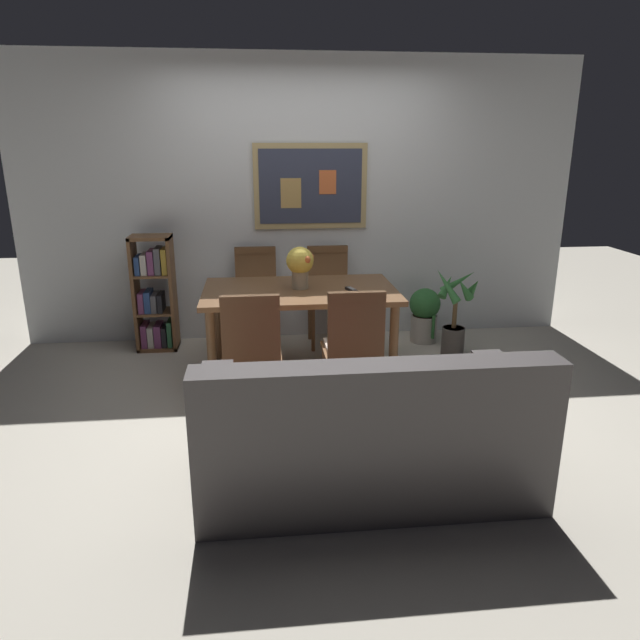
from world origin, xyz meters
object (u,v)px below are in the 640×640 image
object	(u,v)px
dining_table	(300,300)
potted_ivy	(424,313)
dining_chair_far_left	(256,289)
flower_vase	(300,264)
dining_chair_far_right	(329,287)
dining_chair_near_right	(353,341)
potted_palm	(455,316)
tv_remote	(351,290)
bookshelf	(155,296)
dining_chair_near_left	(252,346)
leather_couch	(367,439)

from	to	relation	value
dining_table	potted_ivy	xyz separation A→B (m)	(1.24, 0.68, -0.36)
dining_chair_far_left	flower_vase	world-z (taller)	flower_vase
dining_chair_far_right	potted_ivy	distance (m)	0.95
dining_chair_near_right	potted_palm	distance (m)	1.53
dining_chair_far_right	potted_palm	bearing A→B (deg)	-23.80
tv_remote	bookshelf	bearing A→B (deg)	152.45
potted_palm	dining_chair_far_right	bearing A→B (deg)	156.20
tv_remote	potted_palm	bearing A→B (deg)	22.00
dining_chair_near_left	flower_vase	size ratio (longest dim) A/B	2.73
potted_palm	tv_remote	xyz separation A→B (m)	(-1.00, -0.40, 0.37)
dining_chair_near_right	leather_couch	xyz separation A→B (m)	(-0.08, -0.94, -0.23)
bookshelf	dining_table	bearing A→B (deg)	-30.79
potted_ivy	tv_remote	distance (m)	1.24
leather_couch	flower_vase	bearing A→B (deg)	97.38
dining_chair_far_left	potted_ivy	size ratio (longest dim) A/B	1.75
flower_vase	tv_remote	world-z (taller)	flower_vase
dining_chair_near_right	potted_palm	bearing A→B (deg)	44.28
dining_chair_far_left	dining_chair_near_left	world-z (taller)	same
potted_ivy	potted_palm	world-z (taller)	potted_palm
potted_palm	flower_vase	distance (m)	1.53
dining_chair_far_right	potted_palm	distance (m)	1.19
dining_chair_near_left	dining_chair_far_right	bearing A→B (deg)	65.50
dining_chair_far_left	potted_ivy	distance (m)	1.61
flower_vase	dining_chair_far_right	bearing A→B (deg)	66.75
dining_chair_far_left	potted_ivy	xyz separation A→B (m)	(1.58, -0.11, -0.26)
flower_vase	dining_chair_near_right	bearing A→B (deg)	-69.10
dining_chair_far_right	dining_chair_near_right	world-z (taller)	same
flower_vase	dining_chair_near_left	bearing A→B (deg)	-115.62
dining_chair_far_right	dining_chair_near_left	xyz separation A→B (m)	(-0.71, -1.55, 0.00)
flower_vase	potted_ivy	bearing A→B (deg)	27.97
dining_chair_near_right	tv_remote	distance (m)	0.69
dining_chair_far_right	dining_chair_near_left	bearing A→B (deg)	-114.50
dining_chair_near_right	tv_remote	xyz separation A→B (m)	(0.09, 0.66, 0.19)
leather_couch	potted_ivy	distance (m)	2.59
dining_chair_near_right	leather_couch	distance (m)	0.97
dining_chair_near_left	dining_chair_near_right	world-z (taller)	same
dining_table	leather_couch	world-z (taller)	leather_couch
dining_table	leather_couch	distance (m)	1.76
potted_ivy	tv_remote	size ratio (longest dim) A/B	3.21
dining_chair_near_right	bookshelf	distance (m)	2.20
bookshelf	potted_palm	world-z (taller)	bookshelf
dining_chair_far_right	dining_chair_far_left	size ratio (longest dim) A/B	1.00
dining_table	leather_couch	bearing A→B (deg)	-82.35
potted_ivy	tv_remote	xyz separation A→B (m)	(-0.84, -0.79, 0.45)
dining_chair_far_right	leather_couch	world-z (taller)	dining_chair_far_right
potted_ivy	dining_chair_near_right	bearing A→B (deg)	-122.63
dining_chair_near_left	tv_remote	distance (m)	1.05
dining_chair_far_right	dining_chair_near_right	distance (m)	1.54
dining_chair_far_right	dining_chair_near_right	size ratio (longest dim) A/B	1.00
dining_chair_near_right	bookshelf	size ratio (longest dim) A/B	0.87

